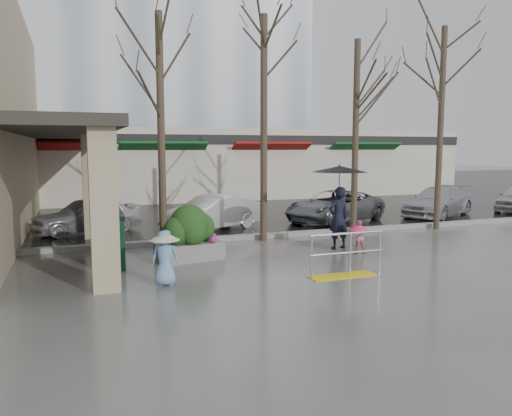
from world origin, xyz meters
TOP-DOWN VIEW (x-y plane):
  - ground at (0.00, 0.00)m, footprint 120.00×120.00m
  - street_asphalt at (0.00, 22.00)m, footprint 120.00×36.00m
  - curb at (0.00, 4.00)m, footprint 120.00×0.30m
  - canopy_slab at (-4.80, 8.00)m, footprint 2.80×18.00m
  - pillar_front at (-3.90, -0.50)m, footprint 0.55×0.55m
  - pillar_back at (-3.90, 6.00)m, footprint 0.55×0.55m
  - storefront_row at (2.00, 17.97)m, footprint 34.00×6.74m
  - office_tower at (4.00, 30.00)m, footprint 18.00×12.00m
  - handrail at (1.36, -1.20)m, footprint 1.90×0.50m
  - tree_west at (-2.00, 3.60)m, footprint 3.20×3.20m
  - tree_midwest at (1.20, 3.60)m, footprint 3.20×3.20m
  - tree_mideast at (4.50, 3.60)m, footprint 3.20×3.20m
  - tree_east at (8.00, 3.60)m, footprint 3.20×3.20m
  - woman at (2.80, 1.65)m, footprint 1.62×1.62m
  - child_pink at (3.00, 0.90)m, footprint 0.59×0.59m
  - child_blue at (-2.68, -0.54)m, footprint 0.67×0.65m
  - planter at (-1.64, 1.69)m, footprint 1.81×1.11m
  - news_boxes at (-3.57, 2.22)m, footprint 0.61×2.40m
  - car_a at (-4.05, 7.13)m, footprint 3.98×2.59m
  - car_b at (0.21, 6.16)m, footprint 4.02×2.88m
  - car_c at (5.32, 6.37)m, footprint 4.99×3.72m
  - car_d at (10.40, 6.36)m, footprint 4.67×3.55m

SIDE VIEW (x-z plane):
  - ground at x=0.00m, z-range 0.00..0.00m
  - street_asphalt at x=0.00m, z-range 0.00..0.01m
  - curb at x=0.00m, z-range 0.00..0.15m
  - handrail at x=1.36m, z-range -0.14..0.89m
  - child_pink at x=3.00m, z-range 0.08..1.03m
  - car_a at x=-4.05m, z-range 0.00..1.26m
  - car_b at x=0.21m, z-range 0.00..1.26m
  - car_c at x=5.32m, z-range 0.00..1.26m
  - car_d at x=10.40m, z-range 0.00..1.26m
  - news_boxes at x=-3.57m, z-range 0.00..1.33m
  - planter at x=-1.64m, z-range -0.03..1.45m
  - child_blue at x=-2.68m, z-range 0.10..1.32m
  - woman at x=2.80m, z-range 0.35..2.83m
  - pillar_front at x=-3.90m, z-range 0.00..3.50m
  - pillar_back at x=-3.90m, z-range 0.00..3.50m
  - storefront_row at x=2.00m, z-range 0.01..4.01m
  - canopy_slab at x=-4.80m, z-range 3.50..3.75m
  - tree_mideast at x=4.50m, z-range 1.61..8.11m
  - tree_west at x=-2.00m, z-range 1.68..8.48m
  - tree_midwest at x=1.20m, z-range 1.73..8.73m
  - tree_east at x=8.00m, z-range 1.78..8.98m
  - office_tower at x=4.00m, z-range 0.00..25.00m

